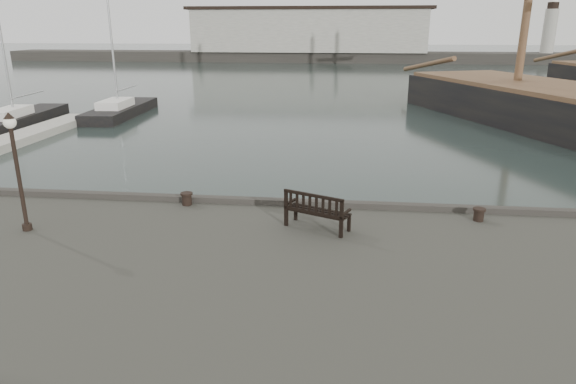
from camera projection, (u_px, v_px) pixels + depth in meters
The scene contains 8 objects.
ground at pixel (335, 251), 16.52m from camera, with size 400.00×400.00×0.00m, color black.
breakwater at pixel (325, 40), 102.65m from camera, with size 140.00×9.50×12.20m.
bench at pixel (317, 217), 14.07m from camera, with size 1.89×1.30×1.03m.
bollard_left at pixel (187, 199), 16.01m from camera, with size 0.38×0.38×0.40m, color black.
bollard_right at pixel (479, 215), 14.70m from camera, with size 0.36×0.36×0.37m, color black.
lamp_post at pixel (15, 156), 13.44m from camera, with size 0.32×0.32×3.24m.
yacht_b at pixel (19, 122), 37.41m from camera, with size 3.35×11.30×14.56m.
yacht_d at pixel (121, 113), 41.53m from camera, with size 3.24×10.44×12.87m.
Camera 1 is at (0.23, -15.20, 6.89)m, focal length 32.00 mm.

